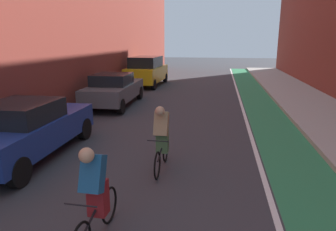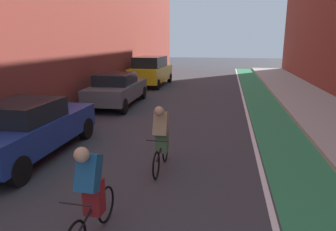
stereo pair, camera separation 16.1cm
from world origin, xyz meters
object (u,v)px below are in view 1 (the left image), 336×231
Objects in this scene: parked_sedan_blue at (27,129)px; parked_suv_yellow_cab at (147,71)px; parked_sedan_gray at (114,89)px; cyclist_mid at (95,190)px; cyclist_trailing at (162,136)px.

parked_sedan_blue is 0.94× the size of parked_suv_yellow_cab.
parked_sedan_gray is at bearing 89.99° from parked_sedan_blue.
cyclist_trailing is (0.48, 2.84, 0.00)m from cyclist_mid.
parked_suv_yellow_cab reaches higher than parked_sedan_gray.
cyclist_mid is (3.17, -9.81, 0.06)m from parked_sedan_gray.
parked_sedan_gray is at bearing 107.89° from cyclist_mid.
parked_suv_yellow_cab is 16.82m from cyclist_mid.
parked_sedan_blue is 6.78m from parked_sedan_gray.
cyclist_trailing reaches higher than parked_sedan_gray.
cyclist_mid is 1.00× the size of cyclist_trailing.
parked_sedan_gray is (0.00, 6.78, 0.00)m from parked_sedan_blue.
parked_suv_yellow_cab reaches higher than parked_sedan_blue.
parked_suv_yellow_cab is (-0.00, 13.49, 0.23)m from parked_sedan_blue.
parked_sedan_blue is 2.63× the size of cyclist_trailing.
parked_sedan_gray is 6.71m from parked_suv_yellow_cab.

